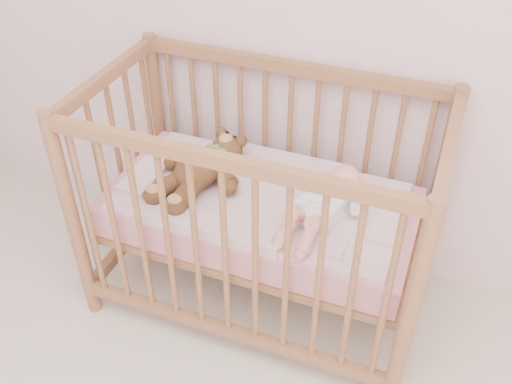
% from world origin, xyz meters
% --- Properties ---
extents(crib, '(1.36, 0.76, 1.00)m').
position_xyz_m(crib, '(-0.17, 1.60, 0.50)').
color(crib, '#985F40').
rests_on(crib, floor).
extents(mattress, '(1.22, 0.62, 0.13)m').
position_xyz_m(mattress, '(-0.17, 1.60, 0.49)').
color(mattress, '#D48491').
rests_on(mattress, crib).
extents(blanket, '(1.10, 0.58, 0.06)m').
position_xyz_m(blanket, '(-0.17, 1.60, 0.56)').
color(blanket, '#D391A0').
rests_on(blanket, mattress).
extents(baby, '(0.37, 0.59, 0.13)m').
position_xyz_m(baby, '(0.10, 1.58, 0.64)').
color(baby, white).
rests_on(baby, blanket).
extents(teddy_bear, '(0.49, 0.61, 0.15)m').
position_xyz_m(teddy_bear, '(-0.42, 1.58, 0.65)').
color(teddy_bear, brown).
rests_on(teddy_bear, blanket).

